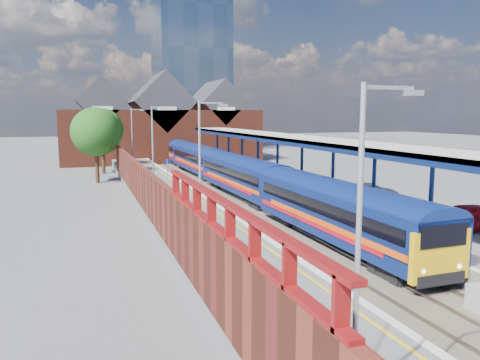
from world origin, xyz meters
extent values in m
plane|color=#5B5B5E|center=(0.00, 30.00, 0.00)|extent=(240.00, 240.00, 0.00)
cube|color=#473D33|center=(0.00, 20.00, 0.03)|extent=(6.00, 76.00, 0.06)
cube|color=slate|center=(-2.22, 20.00, 0.12)|extent=(0.07, 76.00, 0.14)
cube|color=slate|center=(-0.78, 20.00, 0.12)|extent=(0.07, 76.00, 0.14)
cube|color=slate|center=(0.78, 20.00, 0.12)|extent=(0.07, 76.00, 0.14)
cube|color=slate|center=(2.22, 20.00, 0.12)|extent=(0.07, 76.00, 0.14)
cube|color=#565659|center=(-5.50, 20.00, 0.50)|extent=(5.00, 76.00, 1.00)
cube|color=#565659|center=(6.00, 20.00, 0.50)|extent=(6.00, 76.00, 1.00)
cube|color=silver|center=(-3.15, 20.00, 1.02)|extent=(0.30, 76.00, 0.05)
cube|color=silver|center=(3.15, 20.00, 1.02)|extent=(0.30, 76.00, 0.05)
cube|color=yellow|center=(-3.75, 20.00, 1.01)|extent=(0.14, 76.00, 0.01)
cube|color=navy|center=(1.50, 6.24, 1.90)|extent=(3.14, 16.06, 2.50)
cube|color=navy|center=(1.50, 6.24, 3.15)|extent=(3.14, 16.06, 0.60)
cube|color=navy|center=(1.50, 22.84, 1.90)|extent=(3.14, 16.06, 2.50)
cube|color=navy|center=(1.50, 22.84, 3.15)|extent=(3.14, 16.06, 0.60)
cube|color=navy|center=(1.50, 39.44, 1.90)|extent=(3.14, 16.06, 2.50)
cube|color=navy|center=(1.50, 39.44, 3.15)|extent=(3.14, 16.06, 0.60)
cube|color=navy|center=(1.50, 56.04, 1.90)|extent=(3.14, 16.06, 2.50)
cube|color=navy|center=(1.50, 56.04, 3.15)|extent=(3.14, 16.06, 0.60)
cube|color=black|center=(0.08, 31.14, 2.35)|extent=(0.04, 60.54, 0.70)
cube|color=#F74F10|center=(0.07, 31.14, 1.55)|extent=(0.03, 55.27, 0.30)
cube|color=red|center=(0.06, 31.14, 1.30)|extent=(0.03, 55.27, 0.30)
cube|color=#F2B20C|center=(1.50, -1.68, 1.70)|extent=(2.83, 0.36, 2.10)
cube|color=black|center=(1.50, -1.78, 2.55)|extent=(2.30, 0.21, 0.90)
cube|color=black|center=(1.50, 0.64, 0.30)|extent=(2.00, 2.40, 0.60)
cube|color=black|center=(1.50, 61.64, 0.30)|extent=(2.00, 2.40, 0.60)
cylinder|color=navy|center=(5.00, 3.00, 3.10)|extent=(0.24, 0.24, 4.20)
cylinder|color=navy|center=(5.00, 8.00, 3.10)|extent=(0.24, 0.24, 4.20)
cylinder|color=navy|center=(5.00, 13.00, 3.10)|extent=(0.24, 0.24, 4.20)
cylinder|color=navy|center=(5.00, 18.00, 3.10)|extent=(0.24, 0.24, 4.20)
cylinder|color=navy|center=(5.00, 23.00, 3.10)|extent=(0.24, 0.24, 4.20)
cylinder|color=navy|center=(5.00, 28.00, 3.10)|extent=(0.24, 0.24, 4.20)
cylinder|color=navy|center=(5.00, 33.00, 3.10)|extent=(0.24, 0.24, 4.20)
cylinder|color=navy|center=(5.00, 38.00, 3.10)|extent=(0.24, 0.24, 4.20)
cylinder|color=navy|center=(5.00, 43.00, 3.10)|extent=(0.24, 0.24, 4.20)
cube|color=beige|center=(5.50, 22.00, 5.35)|extent=(4.50, 52.00, 0.25)
cube|color=navy|center=(3.35, 22.00, 5.20)|extent=(0.20, 52.00, 0.55)
cube|color=navy|center=(7.65, 22.00, 5.20)|extent=(0.20, 52.00, 0.55)
cylinder|color=#A5A8AA|center=(-6.50, -8.00, 4.50)|extent=(0.12, 0.12, 7.00)
cube|color=#A5A8AA|center=(-5.90, -8.00, 7.90)|extent=(1.20, 0.08, 0.08)
cube|color=#A5A8AA|center=(-5.30, -8.00, 7.80)|extent=(0.45, 0.18, 0.12)
cylinder|color=#A5A8AA|center=(-6.50, 6.00, 4.50)|extent=(0.12, 0.12, 7.00)
cube|color=#A5A8AA|center=(-5.90, 6.00, 7.90)|extent=(1.20, 0.08, 0.08)
cube|color=#A5A8AA|center=(-5.30, 6.00, 7.80)|extent=(0.45, 0.18, 0.12)
cylinder|color=#A5A8AA|center=(-6.50, 22.00, 4.50)|extent=(0.12, 0.12, 7.00)
cube|color=#A5A8AA|center=(-5.90, 22.00, 7.90)|extent=(1.20, 0.08, 0.08)
cube|color=#A5A8AA|center=(-5.30, 22.00, 7.80)|extent=(0.45, 0.18, 0.12)
cylinder|color=#A5A8AA|center=(-6.50, 38.00, 4.50)|extent=(0.12, 0.12, 7.00)
cube|color=#A5A8AA|center=(-5.90, 38.00, 7.90)|extent=(1.20, 0.08, 0.08)
cube|color=#A5A8AA|center=(-5.30, 38.00, 7.80)|extent=(0.45, 0.18, 0.12)
cylinder|color=#A5A8AA|center=(-5.00, 24.00, 2.25)|extent=(0.08, 0.08, 2.50)
cube|color=#0C194C|center=(-5.00, 24.00, 3.30)|extent=(0.55, 0.06, 0.35)
cube|color=maroon|center=(-8.10, 14.00, 2.40)|extent=(0.35, 50.00, 2.80)
cube|color=maroon|center=(-8.10, -3.00, 4.80)|extent=(0.30, 15.00, 0.12)
cube|color=maroon|center=(-8.10, -3.00, 3.85)|extent=(0.30, 15.00, 0.12)
cube|color=maroon|center=(-8.10, -10.00, 4.30)|extent=(0.30, 0.12, 1.00)
cube|color=maroon|center=(-8.10, -8.00, 4.30)|extent=(0.30, 0.12, 1.00)
cube|color=maroon|center=(-8.10, -6.00, 4.30)|extent=(0.30, 0.12, 1.00)
cube|color=maroon|center=(-8.10, -4.00, 4.30)|extent=(0.30, 0.12, 1.00)
cube|color=maroon|center=(-8.10, -2.00, 4.30)|extent=(0.30, 0.12, 1.00)
cube|color=maroon|center=(-8.10, 0.00, 4.30)|extent=(0.30, 0.12, 1.00)
cube|color=maroon|center=(-8.10, 2.00, 4.30)|extent=(0.30, 0.12, 1.00)
cube|color=maroon|center=(-8.10, 4.00, 4.30)|extent=(0.30, 0.12, 1.00)
cube|color=maroon|center=(0.00, 58.00, 4.00)|extent=(30.00, 12.00, 8.00)
cube|color=#232328|center=(-9.00, 58.00, 9.20)|extent=(7.13, 12.00, 7.13)
cube|color=#232328|center=(0.00, 58.00, 9.20)|extent=(9.16, 12.00, 9.16)
cube|color=#232328|center=(9.00, 58.00, 9.20)|extent=(7.13, 12.00, 7.13)
cube|color=beige|center=(-9.00, 51.95, 8.20)|extent=(2.80, 0.15, 0.50)
cube|color=beige|center=(0.00, 51.95, 8.20)|extent=(2.80, 0.15, 0.50)
cube|color=beige|center=(9.00, 51.95, 8.20)|extent=(2.80, 0.15, 0.50)
cube|color=slate|center=(10.00, 80.00, 20.00)|extent=(14.00, 14.00, 40.00)
cylinder|color=#382314|center=(-10.50, 36.00, 2.00)|extent=(0.44, 0.44, 4.00)
sphere|color=#1D4913|center=(-10.50, 36.00, 5.50)|extent=(5.20, 5.20, 5.20)
sphere|color=#1D4913|center=(-9.70, 35.50, 4.80)|extent=(3.20, 3.20, 3.20)
cylinder|color=#382314|center=(-9.50, 44.00, 2.00)|extent=(0.44, 0.44, 4.00)
sphere|color=#1D4913|center=(-9.50, 44.00, 5.50)|extent=(5.20, 5.20, 5.20)
sphere|color=#1D4913|center=(-8.70, 43.50, 4.80)|extent=(3.20, 3.20, 3.20)
imported|color=maroon|center=(8.50, 3.28, 1.75)|extent=(4.70, 2.65, 1.51)
imported|color=#B7B6BC|center=(8.45, 13.08, 1.61)|extent=(3.94, 2.49, 1.23)
imported|color=black|center=(6.45, 14.82, 1.68)|extent=(5.06, 3.54, 1.36)
imported|color=navy|center=(6.81, 25.05, 1.65)|extent=(4.80, 2.39, 1.31)
camera|label=1|loc=(-11.99, -16.33, 7.35)|focal=35.00mm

